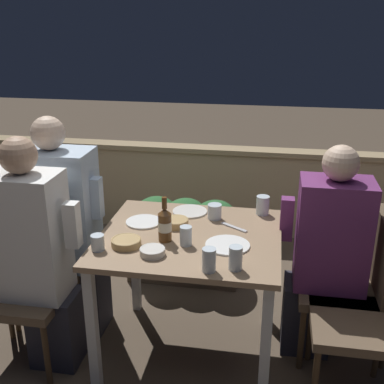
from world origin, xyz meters
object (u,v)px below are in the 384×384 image
(chair_right_near, at_px, (381,309))
(person_purple_stripe, at_px, (325,253))
(person_white_polo, at_px, (36,256))
(beer_bottle, at_px, (165,224))
(person_blue_shirt, at_px, (63,228))
(chair_left_near, at_px, (6,277))
(chair_left_far, at_px, (34,250))
(chair_right_far, at_px, (360,275))

(chair_right_near, xyz_separation_m, person_purple_stripe, (-0.25, 0.32, 0.12))
(person_white_polo, xyz_separation_m, chair_right_near, (1.77, 0.04, -0.15))
(person_purple_stripe, bearing_deg, beer_bottle, -162.44)
(person_blue_shirt, bearing_deg, person_white_polo, -90.21)
(person_white_polo, bearing_deg, person_blue_shirt, 89.79)
(chair_left_near, distance_m, person_purple_stripe, 1.76)
(chair_left_near, height_order, person_blue_shirt, person_blue_shirt)
(chair_left_near, relative_size, chair_right_near, 1.00)
(chair_left_near, bearing_deg, person_purple_stripe, 11.81)
(chair_left_far, relative_size, chair_right_near, 1.00)
(person_blue_shirt, relative_size, beer_bottle, 5.57)
(chair_left_near, relative_size, chair_left_far, 1.00)
(person_white_polo, xyz_separation_m, person_blue_shirt, (0.00, 0.33, 0.01))
(person_purple_stripe, bearing_deg, person_blue_shirt, -178.87)
(chair_right_far, bearing_deg, chair_left_far, -179.11)
(chair_left_far, relative_size, beer_bottle, 3.55)
(chair_right_near, bearing_deg, chair_right_far, 99.33)
(chair_right_near, height_order, beer_bottle, beer_bottle)
(chair_left_far, xyz_separation_m, beer_bottle, (0.88, -0.23, 0.34))
(person_purple_stripe, xyz_separation_m, beer_bottle, (-0.84, -0.26, 0.23))
(chair_left_near, height_order, chair_right_far, same)
(person_blue_shirt, bearing_deg, chair_left_near, -121.35)
(chair_left_far, xyz_separation_m, chair_right_far, (1.92, 0.03, 0.00))
(chair_right_near, bearing_deg, chair_left_near, -178.83)
(chair_right_far, distance_m, person_purple_stripe, 0.23)
(chair_right_near, height_order, person_purple_stripe, person_purple_stripe)
(person_blue_shirt, height_order, chair_right_near, person_blue_shirt)
(person_white_polo, relative_size, person_blue_shirt, 0.98)
(chair_left_near, bearing_deg, person_blue_shirt, 58.65)
(chair_right_near, bearing_deg, chair_left_far, 171.64)
(beer_bottle, bearing_deg, person_white_polo, -172.11)
(beer_bottle, bearing_deg, chair_left_near, -173.89)
(person_white_polo, bearing_deg, chair_left_near, 180.00)
(beer_bottle, bearing_deg, person_blue_shirt, 160.91)
(person_blue_shirt, distance_m, person_purple_stripe, 1.52)
(person_purple_stripe, distance_m, beer_bottle, 0.91)
(chair_left_far, distance_m, person_blue_shirt, 0.25)
(person_white_polo, relative_size, chair_right_near, 1.53)
(chair_right_near, xyz_separation_m, chair_right_far, (-0.05, 0.32, 0.00))
(person_blue_shirt, height_order, beer_bottle, person_blue_shirt)
(chair_left_far, distance_m, chair_right_far, 1.92)
(person_white_polo, bearing_deg, chair_right_near, 1.30)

